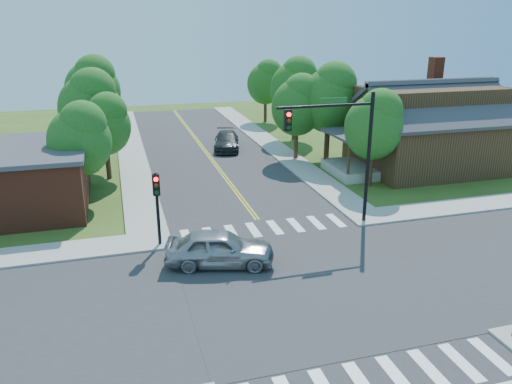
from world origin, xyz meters
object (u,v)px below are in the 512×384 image
object	(u,v)px
signal_mast_ne	(341,139)
signal_pole_nw	(157,196)
car_dgrey	(227,141)
car_silver	(220,249)
house_ne	(428,124)

from	to	relation	value
signal_mast_ne	signal_pole_nw	world-z (taller)	signal_mast_ne
signal_mast_ne	car_dgrey	xyz separation A→B (m)	(-1.97, 18.23, -4.11)
car_silver	house_ne	bearing A→B (deg)	-42.70
signal_mast_ne	house_ne	size ratio (longest dim) A/B	0.55
signal_mast_ne	car_dgrey	size ratio (longest dim) A/B	1.33
house_ne	car_dgrey	size ratio (longest dim) A/B	2.41
house_ne	car_dgrey	distance (m)	16.49
signal_pole_nw	car_dgrey	world-z (taller)	signal_pole_nw
signal_mast_ne	car_dgrey	world-z (taller)	signal_mast_ne
signal_mast_ne	signal_pole_nw	size ratio (longest dim) A/B	1.89
car_silver	car_dgrey	world-z (taller)	car_silver
signal_pole_nw	car_silver	distance (m)	4.15
signal_pole_nw	house_ne	bearing A→B (deg)	22.69
house_ne	car_silver	world-z (taller)	house_ne
house_ne	signal_mast_ne	bearing A→B (deg)	-142.32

